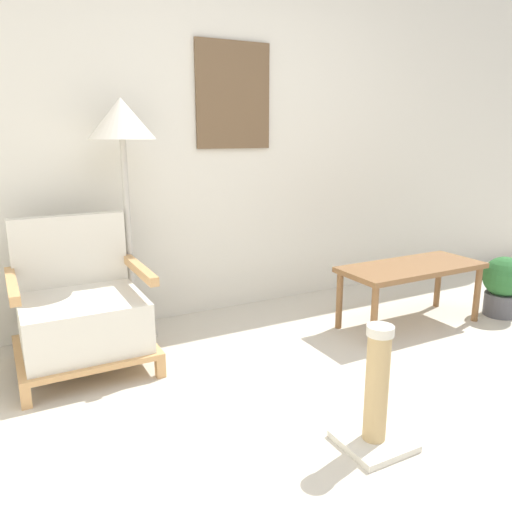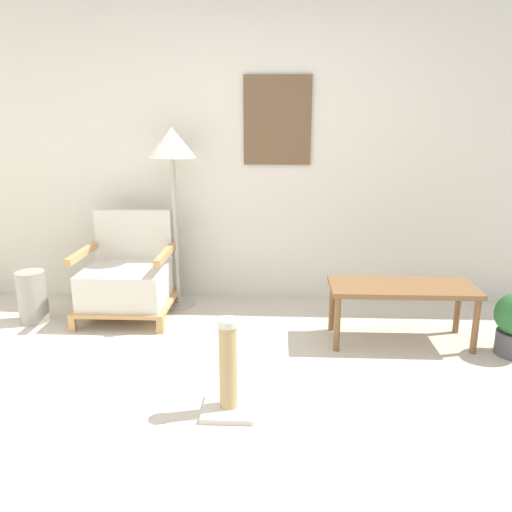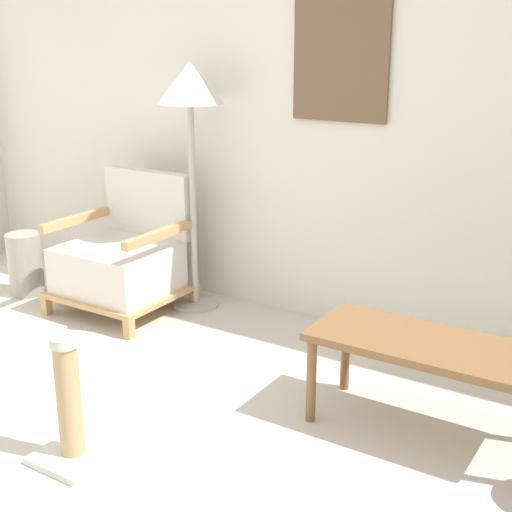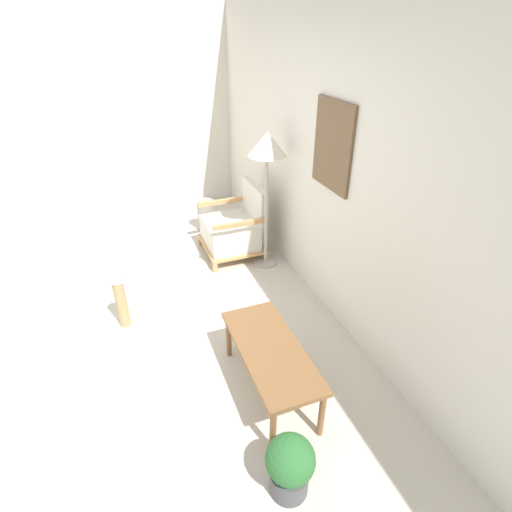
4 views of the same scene
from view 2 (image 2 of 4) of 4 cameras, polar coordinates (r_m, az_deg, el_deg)
name	(u,v)px [view 2 (image 2 of 4)]	position (r m, az deg, el deg)	size (l,w,h in m)	color
ground_plane	(246,428)	(2.74, -1.14, -19.05)	(14.00, 14.00, 0.00)	beige
wall_back	(261,145)	(4.33, 0.59, 12.60)	(8.00, 0.09, 2.70)	silver
armchair	(127,278)	(4.16, -14.51, -2.49)	(0.72, 0.67, 0.83)	tan
floor_lamp	(172,156)	(4.15, -9.56, 11.25)	(0.39, 0.39, 1.50)	#B7B2A8
coffee_table	(402,292)	(3.68, 16.33, -3.98)	(1.01, 0.43, 0.43)	brown
vase	(32,297)	(4.32, -24.18, -4.26)	(0.22, 0.22, 0.41)	#9E998E
scratching_post	(228,377)	(2.78, -3.18, -13.69)	(0.28, 0.28, 0.54)	beige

